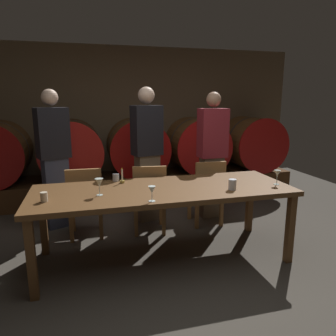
{
  "coord_description": "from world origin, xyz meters",
  "views": [
    {
      "loc": [
        -0.83,
        -2.61,
        1.66
      ],
      "look_at": [
        0.02,
        0.61,
        0.92
      ],
      "focal_mm": 33.59,
      "sensor_mm": 36.0,
      "label": 1
    }
  ],
  "objects_px": {
    "wine_glass_right": "(277,174)",
    "chair_center": "(149,195)",
    "wine_barrel_right": "(196,145)",
    "wine_glass_left": "(99,183)",
    "cup_left": "(44,197)",
    "guest_right": "(212,155)",
    "wine_barrel_center": "(137,148)",
    "wine_barrel_far_right": "(251,143)",
    "guest_center": "(147,154)",
    "cup_center": "(116,177)",
    "chair_left": "(85,199)",
    "candle_center": "(122,179)",
    "guest_left": "(54,159)",
    "cup_right": "(232,184)",
    "wine_barrel_left": "(72,150)",
    "wine_glass_center": "(152,190)",
    "dining_table": "(163,194)",
    "chair_right": "(207,189)"
  },
  "relations": [
    {
      "from": "chair_left",
      "to": "wine_barrel_right",
      "type": "bearing_deg",
      "value": -139.96
    },
    {
      "from": "guest_right",
      "to": "cup_left",
      "type": "relative_size",
      "value": 20.5
    },
    {
      "from": "dining_table",
      "to": "cup_right",
      "type": "height_order",
      "value": "cup_right"
    },
    {
      "from": "wine_barrel_center",
      "to": "wine_barrel_left",
      "type": "bearing_deg",
      "value": 180.0
    },
    {
      "from": "wine_barrel_right",
      "to": "wine_barrel_far_right",
      "type": "bearing_deg",
      "value": 0.0
    },
    {
      "from": "guest_left",
      "to": "guest_center",
      "type": "relative_size",
      "value": 0.98
    },
    {
      "from": "wine_barrel_far_right",
      "to": "guest_left",
      "type": "xyz_separation_m",
      "value": [
        -3.4,
        -1.08,
        0.07
      ]
    },
    {
      "from": "cup_left",
      "to": "wine_barrel_right",
      "type": "bearing_deg",
      "value": 46.48
    },
    {
      "from": "wine_barrel_right",
      "to": "chair_center",
      "type": "distance_m",
      "value": 2.02
    },
    {
      "from": "wine_barrel_left",
      "to": "candle_center",
      "type": "distance_m",
      "value": 2.04
    },
    {
      "from": "chair_center",
      "to": "guest_center",
      "type": "height_order",
      "value": "guest_center"
    },
    {
      "from": "wine_barrel_center",
      "to": "wine_glass_right",
      "type": "distance_m",
      "value": 2.67
    },
    {
      "from": "guest_center",
      "to": "cup_left",
      "type": "relative_size",
      "value": 21.21
    },
    {
      "from": "wine_glass_left",
      "to": "cup_right",
      "type": "distance_m",
      "value": 1.3
    },
    {
      "from": "chair_center",
      "to": "cup_left",
      "type": "relative_size",
      "value": 10.3
    },
    {
      "from": "candle_center",
      "to": "wine_glass_left",
      "type": "distance_m",
      "value": 0.48
    },
    {
      "from": "guest_left",
      "to": "wine_glass_left",
      "type": "distance_m",
      "value": 1.37
    },
    {
      "from": "wine_glass_center",
      "to": "wine_glass_right",
      "type": "relative_size",
      "value": 0.9
    },
    {
      "from": "guest_center",
      "to": "cup_center",
      "type": "distance_m",
      "value": 0.87
    },
    {
      "from": "wine_barrel_far_right",
      "to": "cup_center",
      "type": "height_order",
      "value": "wine_barrel_far_right"
    },
    {
      "from": "wine_barrel_left",
      "to": "dining_table",
      "type": "bearing_deg",
      "value": -67.05
    },
    {
      "from": "wine_glass_right",
      "to": "chair_center",
      "type": "bearing_deg",
      "value": 144.8
    },
    {
      "from": "chair_left",
      "to": "wine_glass_right",
      "type": "xyz_separation_m",
      "value": [
        1.97,
        -0.9,
        0.4
      ]
    },
    {
      "from": "dining_table",
      "to": "chair_left",
      "type": "relative_size",
      "value": 2.97
    },
    {
      "from": "wine_barrel_right",
      "to": "wine_glass_right",
      "type": "distance_m",
      "value": 2.44
    },
    {
      "from": "chair_left",
      "to": "chair_right",
      "type": "xyz_separation_m",
      "value": [
        1.56,
        0.01,
        0.0
      ]
    },
    {
      "from": "cup_right",
      "to": "guest_right",
      "type": "bearing_deg",
      "value": 76.34
    },
    {
      "from": "wine_barrel_center",
      "to": "wine_barrel_far_right",
      "type": "relative_size",
      "value": 1.0
    },
    {
      "from": "wine_barrel_right",
      "to": "guest_center",
      "type": "xyz_separation_m",
      "value": [
        -1.12,
        -1.14,
        0.09
      ]
    },
    {
      "from": "guest_right",
      "to": "wine_glass_center",
      "type": "height_order",
      "value": "guest_right"
    },
    {
      "from": "candle_center",
      "to": "wine_glass_center",
      "type": "height_order",
      "value": "candle_center"
    },
    {
      "from": "wine_barrel_left",
      "to": "guest_center",
      "type": "height_order",
      "value": "guest_center"
    },
    {
      "from": "dining_table",
      "to": "candle_center",
      "type": "distance_m",
      "value": 0.5
    },
    {
      "from": "wine_barrel_left",
      "to": "chair_center",
      "type": "relative_size",
      "value": 1.11
    },
    {
      "from": "wine_barrel_right",
      "to": "wine_glass_left",
      "type": "distance_m",
      "value": 2.97
    },
    {
      "from": "guest_right",
      "to": "cup_center",
      "type": "relative_size",
      "value": 22.19
    },
    {
      "from": "wine_glass_left",
      "to": "wine_barrel_left",
      "type": "bearing_deg",
      "value": 97.75
    },
    {
      "from": "wine_barrel_right",
      "to": "cup_right",
      "type": "distance_m",
      "value": 2.55
    },
    {
      "from": "chair_center",
      "to": "wine_glass_right",
      "type": "height_order",
      "value": "wine_glass_right"
    },
    {
      "from": "wine_barrel_far_right",
      "to": "cup_center",
      "type": "xyz_separation_m",
      "value": [
        -2.7,
        -1.85,
        -0.04
      ]
    },
    {
      "from": "guest_center",
      "to": "wine_glass_left",
      "type": "height_order",
      "value": "guest_center"
    },
    {
      "from": "wine_barrel_far_right",
      "to": "wine_barrel_center",
      "type": "bearing_deg",
      "value": 180.0
    },
    {
      "from": "wine_glass_center",
      "to": "cup_center",
      "type": "distance_m",
      "value": 0.83
    },
    {
      "from": "cup_left",
      "to": "cup_center",
      "type": "distance_m",
      "value": 0.88
    },
    {
      "from": "wine_barrel_far_right",
      "to": "chair_center",
      "type": "bearing_deg",
      "value": -145.08
    },
    {
      "from": "wine_glass_left",
      "to": "cup_right",
      "type": "height_order",
      "value": "wine_glass_left"
    },
    {
      "from": "wine_barrel_right",
      "to": "chair_left",
      "type": "height_order",
      "value": "wine_barrel_right"
    },
    {
      "from": "wine_barrel_right",
      "to": "candle_center",
      "type": "relative_size",
      "value": 5.65
    },
    {
      "from": "chair_center",
      "to": "cup_right",
      "type": "xyz_separation_m",
      "value": [
        0.66,
        -0.9,
        0.34
      ]
    },
    {
      "from": "chair_center",
      "to": "wine_glass_right",
      "type": "relative_size",
      "value": 5.67
    }
  ]
}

